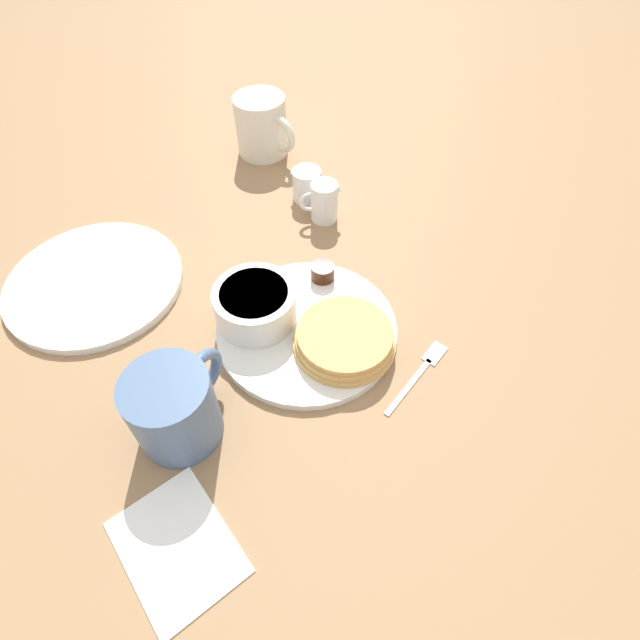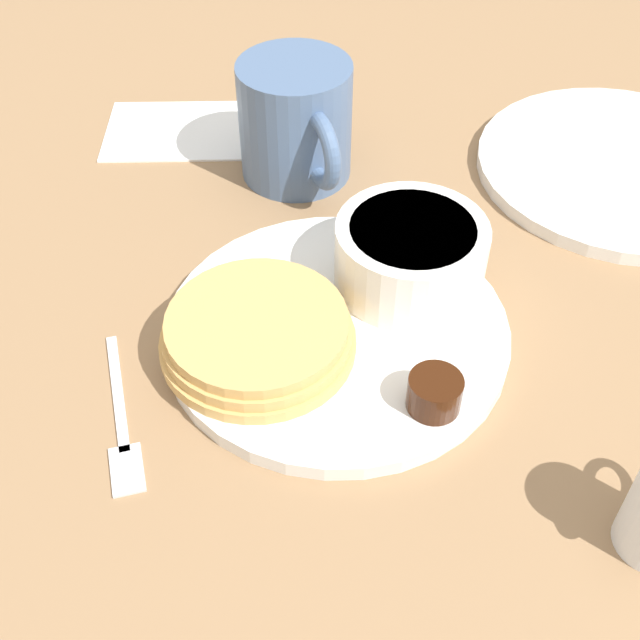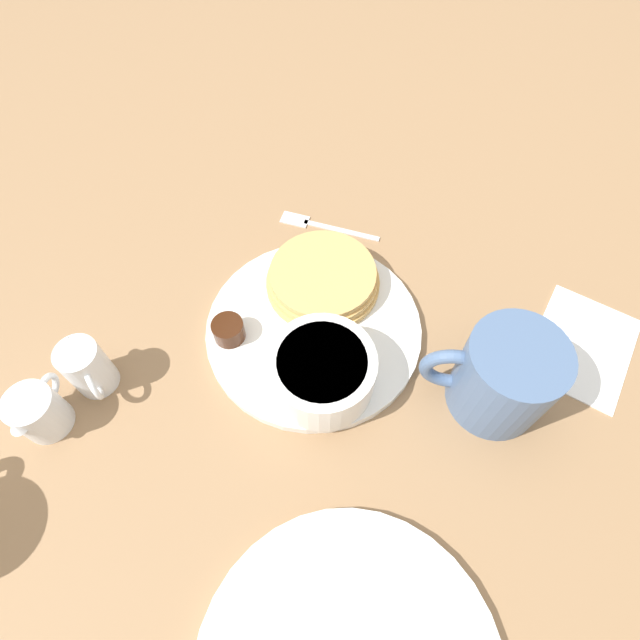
# 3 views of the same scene
# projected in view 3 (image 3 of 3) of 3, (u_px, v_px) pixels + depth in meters

# --- Properties ---
(ground_plane) EXTENTS (4.00, 4.00, 0.00)m
(ground_plane) POSITION_uv_depth(u_px,v_px,m) (314.00, 331.00, 0.57)
(ground_plane) COLOR #93704C
(plate) EXTENTS (0.24, 0.24, 0.01)m
(plate) POSITION_uv_depth(u_px,v_px,m) (314.00, 329.00, 0.57)
(plate) COLOR white
(plate) RESTS_ON ground_plane
(pancake_stack) EXTENTS (0.13, 0.13, 0.03)m
(pancake_stack) POSITION_uv_depth(u_px,v_px,m) (323.00, 278.00, 0.58)
(pancake_stack) COLOR tan
(pancake_stack) RESTS_ON plate
(bowl) EXTENTS (0.11, 0.11, 0.05)m
(bowl) POSITION_uv_depth(u_px,v_px,m) (322.00, 371.00, 0.50)
(bowl) COLOR white
(bowl) RESTS_ON plate
(syrup_cup) EXTENTS (0.04, 0.04, 0.02)m
(syrup_cup) POSITION_uv_depth(u_px,v_px,m) (228.00, 330.00, 0.55)
(syrup_cup) COLOR #38190A
(syrup_cup) RESTS_ON plate
(butter_ramekin) EXTENTS (0.05, 0.05, 0.04)m
(butter_ramekin) POSITION_uv_depth(u_px,v_px,m) (311.00, 392.00, 0.50)
(butter_ramekin) COLOR white
(butter_ramekin) RESTS_ON plate
(coffee_mug) EXTENTS (0.10, 0.13, 0.10)m
(coffee_mug) POSITION_uv_depth(u_px,v_px,m) (502.00, 377.00, 0.49)
(coffee_mug) COLOR slate
(coffee_mug) RESTS_ON ground_plane
(creamer_pitcher_near) EXTENTS (0.05, 0.06, 0.07)m
(creamer_pitcher_near) POSITION_uv_depth(u_px,v_px,m) (88.00, 368.00, 0.51)
(creamer_pitcher_near) COLOR white
(creamer_pitcher_near) RESTS_ON ground_plane
(creamer_pitcher_far) EXTENTS (0.07, 0.05, 0.06)m
(creamer_pitcher_far) POSITION_uv_depth(u_px,v_px,m) (39.00, 412.00, 0.49)
(creamer_pitcher_far) COLOR white
(creamer_pitcher_far) RESTS_ON ground_plane
(fork) EXTENTS (0.03, 0.13, 0.00)m
(fork) POSITION_uv_depth(u_px,v_px,m) (318.00, 224.00, 0.65)
(fork) COLOR silver
(fork) RESTS_ON ground_plane
(napkin) EXTENTS (0.14, 0.11, 0.00)m
(napkin) POSITION_uv_depth(u_px,v_px,m) (583.00, 346.00, 0.56)
(napkin) COLOR white
(napkin) RESTS_ON ground_plane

